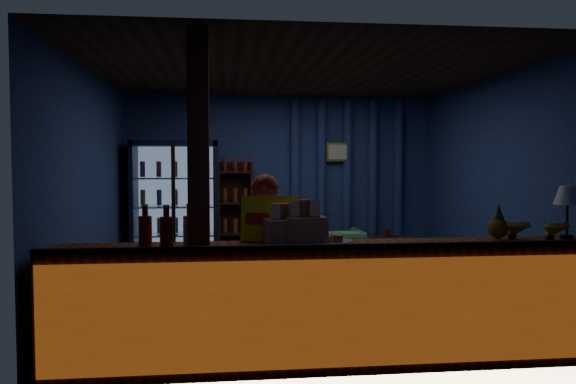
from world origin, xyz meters
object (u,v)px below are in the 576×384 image
at_px(green_chair, 335,253).
at_px(pastry_tray, 328,240).
at_px(table_lamp, 568,197).
at_px(shopkeeper, 265,259).

bearing_deg(green_chair, pastry_tray, 76.54).
height_order(green_chair, table_lamp, table_lamp).
distance_m(green_chair, pastry_tray, 3.37).
distance_m(green_chair, table_lamp, 3.63).
bearing_deg(pastry_tray, table_lamp, -0.09).
height_order(shopkeeper, green_chair, shopkeeper).
bearing_deg(table_lamp, shopkeeper, 169.00).
relative_size(green_chair, pastry_tray, 1.79).
xyz_separation_m(shopkeeper, green_chair, (1.17, 2.75, -0.41)).
relative_size(pastry_tray, table_lamp, 0.92).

